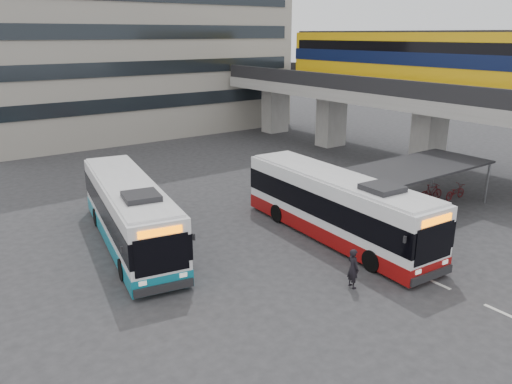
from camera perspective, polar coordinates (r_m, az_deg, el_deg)
ground at (r=21.40m, az=9.01°, el=-8.86°), size 120.00×120.00×0.00m
viaduct at (r=39.79m, az=15.35°, el=12.39°), size 8.00×32.00×9.68m
bike_shelter at (r=28.80m, az=17.07°, el=0.49°), size 10.00×4.00×2.54m
office_block at (r=53.28m, az=-14.92°, el=20.38°), size 30.00×15.00×25.00m
road_markings at (r=21.48m, az=19.56°, el=-9.61°), size 0.15×7.60×0.01m
bus_main at (r=24.16m, az=9.11°, el=-1.68°), size 3.09×11.52×3.37m
bus_teal at (r=23.87m, az=-14.23°, el=-2.37°), size 4.32×11.35×3.28m
pedestrian at (r=19.88m, az=11.03°, el=-8.55°), size 0.49×0.65×1.61m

